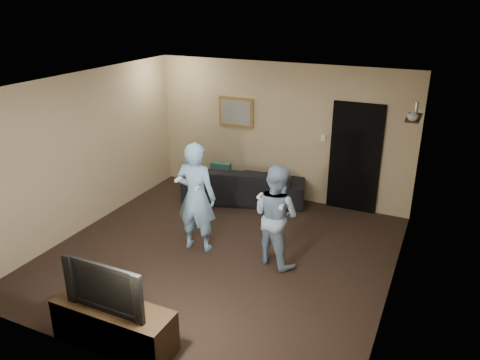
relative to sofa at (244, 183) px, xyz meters
The scene contains 19 objects.
ground 2.13m from the sofa, 75.59° to the right, with size 5.00×5.00×0.00m, color black.
ceiling 3.09m from the sofa, 75.59° to the right, with size 5.00×5.00×0.04m, color silver.
wall_back 1.19m from the sofa, 41.18° to the left, with size 5.00×0.04×2.60m, color tan.
wall_front 4.67m from the sofa, 83.41° to the right, with size 5.00×0.04×2.60m, color tan.
wall_left 3.00m from the sofa, 134.06° to the right, with size 0.04×5.00×2.60m, color tan.
wall_right 3.77m from the sofa, 34.02° to the right, with size 0.04×5.00×2.60m, color tan.
sofa is the anchor object (origin of this frame).
throw_pillow 0.52m from the sofa, behind, with size 0.40×0.13×0.40m, color #16443E.
painting_frame 1.39m from the sofa, 130.90° to the left, with size 0.72×0.05×0.57m, color olive.
painting_canvas 1.38m from the sofa, 132.73° to the left, with size 0.62×0.01×0.47m, color slate.
doorway 2.13m from the sofa, 12.25° to the left, with size 0.90×0.06×2.00m, color black.
light_switch 1.73m from the sofa, 17.51° to the left, with size 0.08×0.02×0.12m, color silver.
wall_shelf 3.36m from the sofa, ahead, with size 0.20×0.60×0.03m, color black.
shelf_vase 3.43m from the sofa, ahead, with size 0.16×0.16×0.16m, color #9E9EA2.
shelf_figurine 3.40m from the sofa, ahead, with size 0.06×0.06×0.18m, color #BCBCC1.
tv_console 4.32m from the sofa, 85.42° to the right, with size 1.44×0.46×0.51m, color black.
television 4.35m from the sofa, 85.42° to the right, with size 1.03×0.13×0.59m, color black.
wii_player_left 2.09m from the sofa, 86.82° to the right, with size 0.67×0.52×1.73m.
wii_player_right 2.36m from the sofa, 54.34° to the right, with size 0.89×0.79×1.52m.
Camera 1 is at (2.92, -5.56, 3.71)m, focal length 35.00 mm.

